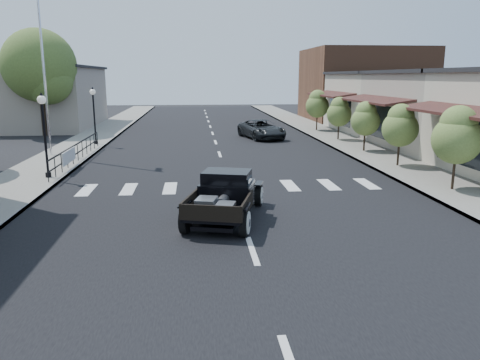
{
  "coord_description": "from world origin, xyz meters",
  "views": [
    {
      "loc": [
        -1.4,
        -14.07,
        4.33
      ],
      "look_at": [
        0.06,
        0.83,
        1.0
      ],
      "focal_mm": 35.0,
      "sensor_mm": 36.0,
      "label": 1
    }
  ],
  "objects": [
    {
      "name": "ground",
      "position": [
        0.0,
        0.0,
        0.0
      ],
      "size": [
        120.0,
        120.0,
        0.0
      ],
      "primitive_type": "plane",
      "color": "black",
      "rests_on": "ground"
    },
    {
      "name": "lamp_post_b",
      "position": [
        -7.6,
        6.0,
        1.92
      ],
      "size": [
        0.36,
        0.36,
        3.54
      ],
      "primitive_type": null,
      "color": "black",
      "rests_on": "sidewalk_left"
    },
    {
      "name": "sidewalk_right",
      "position": [
        8.5,
        15.0,
        0.07
      ],
      "size": [
        3.0,
        80.0,
        0.15
      ],
      "primitive_type": "cube",
      "color": "gray",
      "rests_on": "ground"
    },
    {
      "name": "sidewalk_left",
      "position": [
        -8.5,
        15.0,
        0.07
      ],
      "size": [
        3.0,
        80.0,
        0.15
      ],
      "primitive_type": "cube",
      "color": "gray",
      "rests_on": "ground"
    },
    {
      "name": "big_tree_far",
      "position": [
        -12.5,
        22.0,
        3.87
      ],
      "size": [
        5.27,
        5.27,
        7.74
      ],
      "primitive_type": null,
      "color": "#496029",
      "rests_on": "ground"
    },
    {
      "name": "storefront_mid",
      "position": [
        15.0,
        13.0,
        2.25
      ],
      "size": [
        10.0,
        9.0,
        4.5
      ],
      "primitive_type": "cube",
      "color": "#A49B89",
      "rests_on": "ground"
    },
    {
      "name": "small_tree_c",
      "position": [
        8.3,
        11.75,
        1.5
      ],
      "size": [
        1.62,
        1.62,
        2.7
      ],
      "primitive_type": null,
      "color": "#5A7234",
      "rests_on": "sidewalk_right"
    },
    {
      "name": "storefront_far",
      "position": [
        15.0,
        22.0,
        2.25
      ],
      "size": [
        10.0,
        9.0,
        4.5
      ],
      "primitive_type": "cube",
      "color": "beige",
      "rests_on": "ground"
    },
    {
      "name": "road",
      "position": [
        0.0,
        15.0,
        0.01
      ],
      "size": [
        14.0,
        80.0,
        0.02
      ],
      "primitive_type": "cube",
      "color": "black",
      "rests_on": "ground"
    },
    {
      "name": "small_tree_e",
      "position": [
        8.3,
        22.36,
        1.67
      ],
      "size": [
        1.82,
        1.82,
        3.04
      ],
      "primitive_type": null,
      "color": "#5A7234",
      "rests_on": "sidewalk_right"
    },
    {
      "name": "flagpole",
      "position": [
        -9.2,
        12.0,
        6.32
      ],
      "size": [
        0.12,
        0.12,
        12.35
      ],
      "primitive_type": "cylinder",
      "color": "silver",
      "rests_on": "sidewalk_left"
    },
    {
      "name": "low_building_left",
      "position": [
        -15.0,
        28.0,
        2.5
      ],
      "size": [
        10.0,
        12.0,
        5.0
      ],
      "primitive_type": "cube",
      "color": "gray",
      "rests_on": "ground"
    },
    {
      "name": "banner",
      "position": [
        -7.22,
        8.0,
        0.45
      ],
      "size": [
        0.04,
        2.2,
        0.6
      ],
      "primitive_type": null,
      "color": "silver",
      "rests_on": "sidewalk_left"
    },
    {
      "name": "far_building_right",
      "position": [
        15.5,
        32.0,
        3.5
      ],
      "size": [
        11.0,
        10.0,
        7.0
      ],
      "primitive_type": "cube",
      "color": "brown",
      "rests_on": "ground"
    },
    {
      "name": "lamp_post_c",
      "position": [
        -7.6,
        16.0,
        1.92
      ],
      "size": [
        0.36,
        0.36,
        3.54
      ],
      "primitive_type": null,
      "color": "black",
      "rests_on": "sidewalk_left"
    },
    {
      "name": "small_tree_d",
      "position": [
        8.3,
        16.68,
        1.52
      ],
      "size": [
        1.64,
        1.64,
        2.74
      ],
      "primitive_type": null,
      "color": "#5A7234",
      "rests_on": "sidewalk_right"
    },
    {
      "name": "small_tree_b",
      "position": [
        8.3,
        7.18,
        1.56
      ],
      "size": [
        1.69,
        1.69,
        2.82
      ],
      "primitive_type": null,
      "color": "#5A7234",
      "rests_on": "sidewalk_right"
    },
    {
      "name": "railing",
      "position": [
        -7.3,
        10.0,
        0.65
      ],
      "size": [
        0.08,
        10.0,
        1.0
      ],
      "primitive_type": null,
      "color": "black",
      "rests_on": "sidewalk_left"
    },
    {
      "name": "small_tree_a",
      "position": [
        8.3,
        2.3,
        1.67
      ],
      "size": [
        1.82,
        1.82,
        3.03
      ],
      "primitive_type": null,
      "color": "#5A7234",
      "rests_on": "sidewalk_right"
    },
    {
      "name": "road_markings",
      "position": [
        0.0,
        10.0,
        0.0
      ],
      "size": [
        12.0,
        60.0,
        0.06
      ],
      "primitive_type": null,
      "color": "silver",
      "rests_on": "ground"
    },
    {
      "name": "second_car",
      "position": [
        3.34,
        18.67,
        0.66
      ],
      "size": [
        3.29,
        5.11,
        1.31
      ],
      "primitive_type": "imported",
      "rotation": [
        0.0,
        0.0,
        0.25
      ],
      "color": "black",
      "rests_on": "ground"
    },
    {
      "name": "hotrod_pickup",
      "position": [
        -0.48,
        -0.21,
        0.76
      ],
      "size": [
        3.14,
        4.78,
        1.52
      ],
      "primitive_type": null,
      "rotation": [
        0.0,
        0.0,
        -0.27
      ],
      "color": "black",
      "rests_on": "ground"
    }
  ]
}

